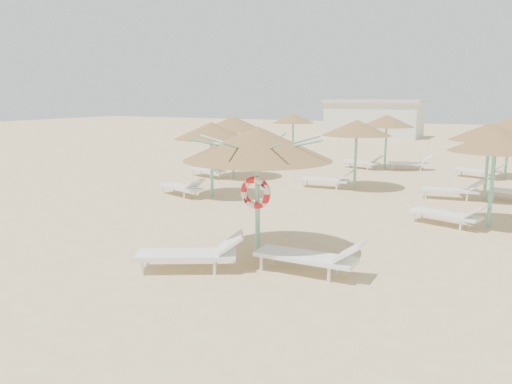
% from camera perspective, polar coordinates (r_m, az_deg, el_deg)
% --- Properties ---
extents(ground, '(120.00, 120.00, 0.00)m').
position_cam_1_polar(ground, '(11.39, -2.04, -7.45)').
color(ground, '#D7C083').
rests_on(ground, ground).
extents(main_palapa, '(3.28, 3.28, 2.94)m').
position_cam_1_polar(main_palapa, '(10.93, 0.19, 5.52)').
color(main_palapa, '#6DBDA1').
rests_on(main_palapa, ground).
extents(lounger_main_a, '(2.26, 1.65, 0.80)m').
position_cam_1_polar(lounger_main_a, '(10.50, -7.16, -6.93)').
color(lounger_main_a, white).
rests_on(lounger_main_a, ground).
extents(lounger_main_b, '(2.24, 0.70, 0.81)m').
position_cam_1_polar(lounger_main_b, '(10.28, 6.46, -7.29)').
color(lounger_main_b, white).
rests_on(lounger_main_b, ground).
extents(palapa_field, '(18.68, 13.80, 2.73)m').
position_cam_1_polar(palapa_field, '(19.88, 15.30, 6.84)').
color(palapa_field, '#6DBDA1').
rests_on(palapa_field, ground).
extents(service_hut, '(8.40, 4.40, 3.25)m').
position_cam_1_polar(service_hut, '(45.86, 13.33, 8.21)').
color(service_hut, silver).
rests_on(service_hut, ground).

